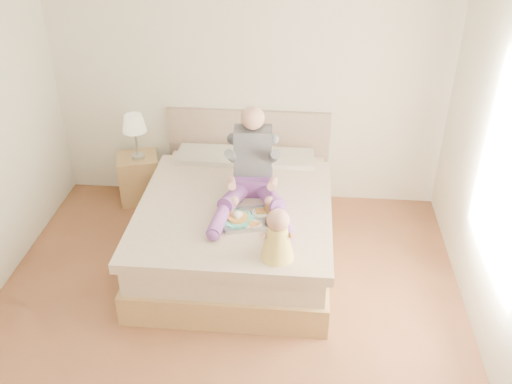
# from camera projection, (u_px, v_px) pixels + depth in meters

# --- Properties ---
(room) EXTENTS (4.02, 4.22, 2.71)m
(room) POSITION_uv_depth(u_px,v_px,m) (228.00, 163.00, 3.80)
(room) COLOR brown
(room) RESTS_ON ground
(bed) EXTENTS (1.70, 2.18, 1.00)m
(bed) POSITION_uv_depth(u_px,v_px,m) (238.00, 220.00, 5.34)
(bed) COLOR #A27D4C
(bed) RESTS_ON ground
(nightstand) EXTENTS (0.51, 0.48, 0.52)m
(nightstand) POSITION_uv_depth(u_px,v_px,m) (139.00, 178.00, 6.14)
(nightstand) COLOR #A27D4C
(nightstand) RESTS_ON ground
(lamp) EXTENTS (0.24, 0.24, 0.49)m
(lamp) POSITION_uv_depth(u_px,v_px,m) (134.00, 126.00, 5.77)
(lamp) COLOR #B6B9BD
(lamp) RESTS_ON nightstand
(adult) EXTENTS (0.71, 1.02, 0.84)m
(adult) POSITION_uv_depth(u_px,v_px,m) (252.00, 174.00, 5.00)
(adult) COLOR #6D378A
(adult) RESTS_ON bed
(tray) EXTENTS (0.53, 0.46, 0.13)m
(tray) POSITION_uv_depth(u_px,v_px,m) (248.00, 217.00, 4.81)
(tray) COLOR #B6B9BD
(tray) RESTS_ON bed
(baby) EXTENTS (0.28, 0.39, 0.43)m
(baby) POSITION_uv_depth(u_px,v_px,m) (278.00, 238.00, 4.31)
(baby) COLOR #F5D04D
(baby) RESTS_ON bed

